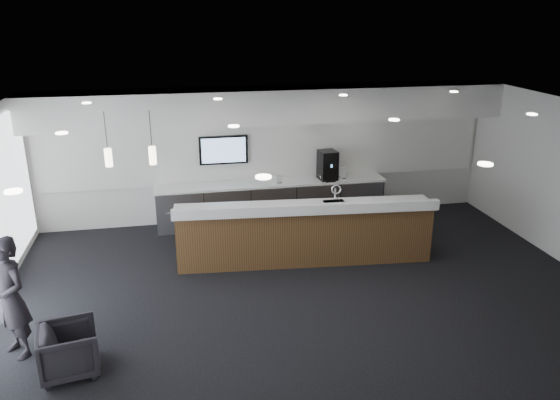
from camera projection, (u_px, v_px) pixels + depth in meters
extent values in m
plane|color=black|center=(312.00, 303.00, 8.88)|extent=(10.00, 10.00, 0.00)
cube|color=black|center=(316.00, 121.00, 7.89)|extent=(10.00, 8.00, 0.02)
cube|color=silver|center=(268.00, 153.00, 12.09)|extent=(10.00, 0.02, 3.00)
cube|color=white|center=(272.00, 105.00, 11.29)|extent=(10.00, 0.90, 0.70)
cube|color=white|center=(269.00, 149.00, 12.02)|extent=(9.80, 0.06, 1.40)
cube|color=gray|center=(272.00, 203.00, 12.10)|extent=(5.00, 0.60, 0.90)
cube|color=white|center=(271.00, 183.00, 11.94)|extent=(5.06, 0.66, 0.05)
cylinder|color=silver|center=(181.00, 213.00, 11.42)|extent=(0.60, 0.02, 0.02)
cylinder|color=silver|center=(228.00, 209.00, 11.61)|extent=(0.60, 0.02, 0.02)
cylinder|color=silver|center=(274.00, 206.00, 11.79)|extent=(0.60, 0.02, 0.02)
cylinder|color=silver|center=(319.00, 203.00, 11.97)|extent=(0.60, 0.02, 0.02)
cylinder|color=silver|center=(362.00, 200.00, 12.16)|extent=(0.60, 0.02, 0.02)
cube|color=black|center=(223.00, 150.00, 11.77)|extent=(1.05, 0.07, 0.62)
cube|color=#2B62AD|center=(224.00, 150.00, 11.73)|extent=(0.95, 0.01, 0.54)
cylinder|color=#F6E6C0|center=(152.00, 165.00, 8.43)|extent=(0.12, 0.12, 0.30)
cylinder|color=#F6E6C0|center=(105.00, 167.00, 8.30)|extent=(0.12, 0.12, 0.30)
cube|color=#492D18|center=(304.00, 235.00, 10.22)|extent=(4.76, 1.05, 1.05)
cube|color=white|center=(305.00, 207.00, 10.04)|extent=(4.84, 1.14, 0.06)
cube|color=white|center=(308.00, 209.00, 9.66)|extent=(4.79, 0.52, 0.18)
cylinder|color=silver|center=(335.00, 195.00, 10.14)|extent=(0.04, 0.04, 0.28)
torus|color=silver|center=(336.00, 189.00, 10.03)|extent=(0.19, 0.05, 0.19)
cube|color=black|center=(327.00, 165.00, 12.03)|extent=(0.41, 0.45, 0.64)
cube|color=silver|center=(330.00, 181.00, 11.93)|extent=(0.23, 0.12, 0.02)
cube|color=white|center=(279.00, 179.00, 11.82)|extent=(0.15, 0.05, 0.20)
cube|color=white|center=(342.00, 173.00, 12.10)|extent=(0.19, 0.08, 0.26)
imported|color=black|center=(69.00, 350.00, 7.10)|extent=(0.86, 0.84, 0.67)
imported|color=black|center=(11.00, 298.00, 7.31)|extent=(0.73, 0.75, 1.73)
imported|color=white|center=(340.00, 177.00, 12.10)|extent=(0.11, 0.11, 0.10)
imported|color=white|center=(334.00, 177.00, 12.08)|extent=(0.15, 0.15, 0.10)
imported|color=white|center=(328.00, 178.00, 12.05)|extent=(0.14, 0.14, 0.10)
imported|color=white|center=(322.00, 178.00, 12.03)|extent=(0.14, 0.14, 0.10)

